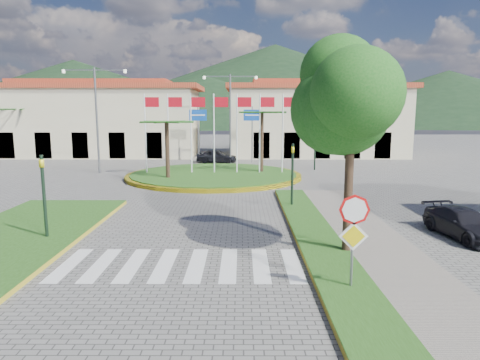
{
  "coord_description": "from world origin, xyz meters",
  "views": [
    {
      "loc": [
        1.99,
        -8.75,
        4.74
      ],
      "look_at": [
        1.94,
        8.0,
        2.05
      ],
      "focal_mm": 32.0,
      "sensor_mm": 36.0,
      "label": 1
    }
  ],
  "objects_px": {
    "deciduous_tree": "(352,98)",
    "car_dark_a": "(217,156)",
    "roundabout_island": "(214,175)",
    "stop_sign": "(354,227)",
    "white_van": "(171,151)",
    "car_dark_b": "(291,153)",
    "car_side_right": "(464,223)"
  },
  "relations": [
    {
      "from": "stop_sign",
      "to": "deciduous_tree",
      "type": "distance_m",
      "value": 4.59
    },
    {
      "from": "stop_sign",
      "to": "car_dark_a",
      "type": "distance_m",
      "value": 29.32
    },
    {
      "from": "deciduous_tree",
      "to": "car_dark_a",
      "type": "distance_m",
      "value": 26.82
    },
    {
      "from": "deciduous_tree",
      "to": "white_van",
      "type": "distance_m",
      "value": 33.53
    },
    {
      "from": "deciduous_tree",
      "to": "roundabout_island",
      "type": "bearing_deg",
      "value": 107.91
    },
    {
      "from": "deciduous_tree",
      "to": "car_side_right",
      "type": "bearing_deg",
      "value": 22.04
    },
    {
      "from": "white_van",
      "to": "roundabout_island",
      "type": "bearing_deg",
      "value": -159.8
    },
    {
      "from": "white_van",
      "to": "car_dark_b",
      "type": "height_order",
      "value": "white_van"
    },
    {
      "from": "roundabout_island",
      "to": "car_dark_b",
      "type": "bearing_deg",
      "value": 61.56
    },
    {
      "from": "car_dark_a",
      "to": "car_side_right",
      "type": "xyz_separation_m",
      "value": [
        10.73,
        -23.79,
        -0.09
      ]
    },
    {
      "from": "white_van",
      "to": "car_dark_a",
      "type": "bearing_deg",
      "value": -137.68
    },
    {
      "from": "deciduous_tree",
      "to": "car_dark_b",
      "type": "height_order",
      "value": "deciduous_tree"
    },
    {
      "from": "deciduous_tree",
      "to": "car_dark_b",
      "type": "bearing_deg",
      "value": 86.91
    },
    {
      "from": "stop_sign",
      "to": "white_van",
      "type": "relative_size",
      "value": 0.64
    },
    {
      "from": "roundabout_island",
      "to": "deciduous_tree",
      "type": "height_order",
      "value": "deciduous_tree"
    },
    {
      "from": "stop_sign",
      "to": "car_dark_b",
      "type": "xyz_separation_m",
      "value": [
        2.23,
        33.19,
        -1.25
      ]
    },
    {
      "from": "white_van",
      "to": "car_dark_a",
      "type": "xyz_separation_m",
      "value": [
        5.19,
        -5.56,
        0.05
      ]
    },
    {
      "from": "car_dark_a",
      "to": "car_dark_b",
      "type": "distance_m",
      "value": 8.6
    },
    {
      "from": "stop_sign",
      "to": "deciduous_tree",
      "type": "bearing_deg",
      "value": 78.82
    },
    {
      "from": "roundabout_island",
      "to": "stop_sign",
      "type": "distance_m",
      "value": 20.69
    },
    {
      "from": "car_dark_b",
      "to": "car_side_right",
      "type": "distance_m",
      "value": 28.35
    },
    {
      "from": "roundabout_island",
      "to": "car_side_right",
      "type": "bearing_deg",
      "value": -55.18
    },
    {
      "from": "deciduous_tree",
      "to": "white_van",
      "type": "height_order",
      "value": "deciduous_tree"
    },
    {
      "from": "white_van",
      "to": "car_dark_a",
      "type": "height_order",
      "value": "car_dark_a"
    },
    {
      "from": "roundabout_island",
      "to": "stop_sign",
      "type": "xyz_separation_m",
      "value": [
        4.9,
        -20.04,
        1.61
      ]
    },
    {
      "from": "white_van",
      "to": "car_dark_b",
      "type": "xyz_separation_m",
      "value": [
        12.61,
        -1.2,
        -0.04
      ]
    },
    {
      "from": "roundabout_island",
      "to": "white_van",
      "type": "bearing_deg",
      "value": 110.92
    },
    {
      "from": "roundabout_island",
      "to": "deciduous_tree",
      "type": "bearing_deg",
      "value": -72.09
    },
    {
      "from": "stop_sign",
      "to": "car_side_right",
      "type": "relative_size",
      "value": 0.71
    },
    {
      "from": "deciduous_tree",
      "to": "car_dark_b",
      "type": "xyz_separation_m",
      "value": [
        1.63,
        30.15,
        -4.64
      ]
    },
    {
      "from": "roundabout_island",
      "to": "car_dark_b",
      "type": "distance_m",
      "value": 14.96
    },
    {
      "from": "car_dark_b",
      "to": "stop_sign",
      "type": "bearing_deg",
      "value": -169.99
    }
  ]
}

